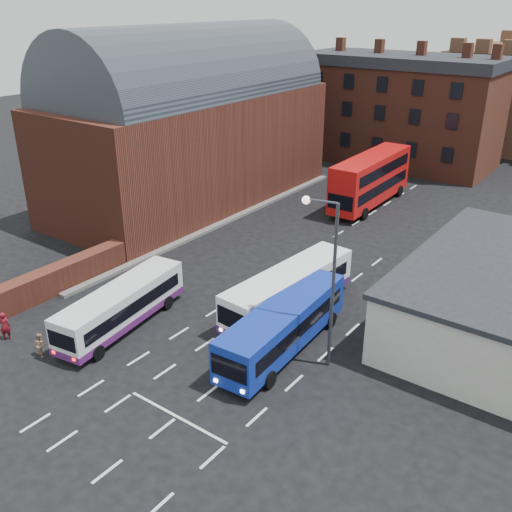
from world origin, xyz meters
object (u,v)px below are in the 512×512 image
Objects in this scene: bus_white_outbound at (121,304)px; bus_white_inbound at (289,288)px; pedestrian_red at (5,326)px; pedestrian_beige at (41,344)px; bus_blue at (283,324)px; bus_red_double at (370,179)px; street_lamp at (328,270)px.

bus_white_inbound is at bearing 38.13° from bus_white_outbound.
bus_white_outbound is 0.91× the size of bus_white_inbound.
pedestrian_beige is at bearing 141.34° from pedestrian_red.
pedestrian_beige is (-1.30, -4.71, -0.81)m from bus_white_outbound.
pedestrian_red is (-13.41, -8.50, -0.79)m from bus_blue.
pedestrian_red is at bearing 78.26° from bus_red_double.
bus_red_double reaches higher than bus_white_inbound.
pedestrian_red is at bearing -151.34° from street_lamp.
bus_blue is at bearing 13.43° from bus_white_outbound.
pedestrian_red reaches higher than pedestrian_beige.
bus_white_outbound is 10.08m from bus_white_inbound.
bus_blue is 4.63m from street_lamp.
bus_white_inbound reaches higher than bus_white_outbound.
bus_red_double reaches higher than pedestrian_beige.
bus_white_outbound is at bearing -161.94° from street_lamp.
bus_blue is 6.02× the size of pedestrian_red.
bus_white_inbound reaches higher than bus_blue.
street_lamp reaches higher than bus_white_outbound.
bus_white_outbound is 12.75m from street_lamp.
bus_blue is (9.04, 3.58, 0.14)m from bus_white_outbound.
pedestrian_beige is at bearing 83.35° from bus_red_double.
bus_blue reaches higher than bus_white_outbound.
street_lamp reaches higher than bus_red_double.
bus_red_double is at bearing -77.51° from bus_blue.
pedestrian_beige is at bearing 35.44° from bus_blue.
bus_white_inbound is 1.13× the size of street_lamp.
pedestrian_red is at bearing 29.08° from bus_blue.
bus_red_double reaches higher than pedestrian_red.
street_lamp reaches higher than bus_white_inbound.
bus_white_inbound is 0.88× the size of bus_red_double.
bus_blue is 0.87× the size of bus_red_double.
bus_red_double is 1.29× the size of street_lamp.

